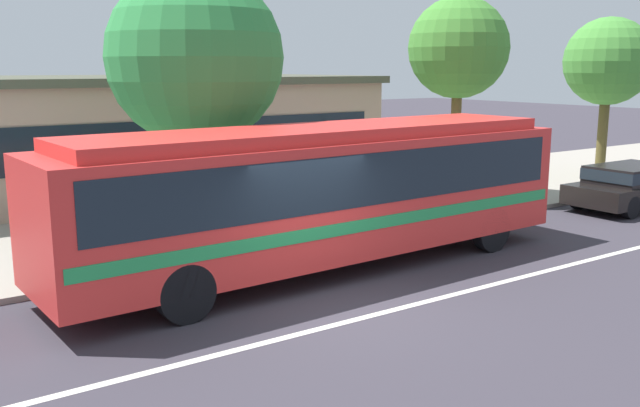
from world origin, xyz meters
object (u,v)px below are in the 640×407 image
at_px(street_tree_near_stop, 195,58).
at_px(street_tree_mid_block, 459,49).
at_px(sedan_far_ahead, 633,184).
at_px(street_tree_far_end, 608,62).
at_px(transit_bus, 325,187).
at_px(bus_stop_sign, 428,160).
at_px(pedestrian_waiting_near_sign, 320,198).

bearing_deg(street_tree_near_stop, street_tree_mid_block, 4.03).
height_order(sedan_far_ahead, street_tree_far_end, street_tree_far_end).
bearing_deg(transit_bus, street_tree_near_stop, 109.44).
xyz_separation_m(bus_stop_sign, street_tree_far_end, (10.13, 1.59, 2.57)).
height_order(bus_stop_sign, street_tree_mid_block, street_tree_mid_block).
relative_size(street_tree_near_stop, street_tree_far_end, 1.08).
relative_size(transit_bus, bus_stop_sign, 4.70).
relative_size(transit_bus, street_tree_near_stop, 1.86).
bearing_deg(street_tree_mid_block, sedan_far_ahead, -50.41).
bearing_deg(street_tree_mid_block, transit_bus, -152.67).
relative_size(sedan_far_ahead, pedestrian_waiting_near_sign, 2.69).
bearing_deg(bus_stop_sign, sedan_far_ahead, -17.96).
xyz_separation_m(transit_bus, bus_stop_sign, (4.77, 2.04, -0.02)).
relative_size(bus_stop_sign, street_tree_near_stop, 0.40).
bearing_deg(street_tree_near_stop, pedestrian_waiting_near_sign, -35.25).
distance_m(transit_bus, sedan_far_ahead, 11.13).
distance_m(transit_bus, pedestrian_waiting_near_sign, 2.16).
height_order(bus_stop_sign, street_tree_far_end, street_tree_far_end).
bearing_deg(bus_stop_sign, street_tree_mid_block, 33.29).
relative_size(sedan_far_ahead, street_tree_near_stop, 0.74).
distance_m(pedestrian_waiting_near_sign, street_tree_mid_block, 7.87).
height_order(transit_bus, sedan_far_ahead, transit_bus).
bearing_deg(street_tree_far_end, street_tree_mid_block, 176.99).
distance_m(pedestrian_waiting_near_sign, street_tree_far_end, 14.27).
bearing_deg(pedestrian_waiting_near_sign, bus_stop_sign, 4.54).
bearing_deg(pedestrian_waiting_near_sign, transit_bus, -122.35).
relative_size(transit_bus, street_tree_far_end, 2.01).
relative_size(bus_stop_sign, street_tree_far_end, 0.43).
relative_size(pedestrian_waiting_near_sign, street_tree_near_stop, 0.27).
xyz_separation_m(bus_stop_sign, street_tree_mid_block, (3.00, 1.97, 2.95)).
distance_m(bus_stop_sign, street_tree_far_end, 10.58).
relative_size(sedan_far_ahead, bus_stop_sign, 1.86).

